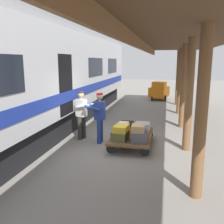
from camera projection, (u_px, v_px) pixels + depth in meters
name	position (u px, v px, depth m)	size (l,w,h in m)	color
ground_plane	(121.00, 145.00, 8.21)	(60.00, 60.00, 0.00)	gray
platform_canopy	(190.00, 43.00, 7.13)	(3.20, 17.58, 3.56)	brown
train_car	(25.00, 81.00, 8.50)	(3.03, 20.64, 4.00)	#B7BABF
luggage_cart	(132.00, 136.00, 8.14)	(1.30, 2.18, 0.35)	brown
suitcase_orange_carryall	(123.00, 132.00, 8.18)	(0.42, 0.47, 0.18)	#CC6B23
suitcase_slate_roller	(139.00, 136.00, 7.47)	(0.49, 0.58, 0.30)	#4C515B
suitcase_burgundy_valise	(141.00, 133.00, 8.06)	(0.38, 0.61, 0.16)	maroon
suitcase_olive_duffel	(120.00, 136.00, 7.59)	(0.45, 0.51, 0.27)	brown
suitcase_black_hardshell	(126.00, 126.00, 8.74)	(0.45, 0.53, 0.28)	black
suitcase_gray_aluminum	(142.00, 127.00, 8.62)	(0.50, 0.54, 0.28)	#9EA0A5
suitcase_tan_vintage	(138.00, 129.00, 7.40)	(0.39, 0.45, 0.21)	tan
suitcase_cream_canvas	(123.00, 126.00, 8.12)	(0.31, 0.47, 0.22)	beige
suitcase_yellow_case	(121.00, 128.00, 7.54)	(0.40, 0.56, 0.19)	gold
porter_in_overalls	(99.00, 116.00, 8.27)	(0.67, 0.43, 1.70)	navy
porter_by_door	(82.00, 113.00, 8.68)	(0.74, 0.59, 1.70)	#332D28
baggage_tug	(159.00, 91.00, 17.64)	(1.47, 1.91, 1.30)	orange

